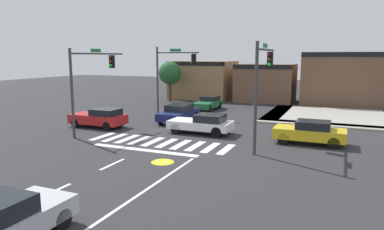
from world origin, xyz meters
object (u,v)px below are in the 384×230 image
at_px(traffic_signal_southwest, 92,74).
at_px(car_navy, 179,113).
at_px(traffic_signal_southeast, 263,76).
at_px(car_white, 203,123).
at_px(car_red, 99,118).
at_px(traffic_signal_northwest, 172,69).
at_px(car_yellow, 310,132).
at_px(car_green, 208,103).
at_px(roadside_tree, 170,73).

relative_size(traffic_signal_southwest, car_navy, 1.29).
xyz_separation_m(traffic_signal_southeast, car_white, (-4.58, 2.41, -3.50)).
distance_m(car_navy, car_red, 6.36).
height_order(traffic_signal_southwest, car_navy, traffic_signal_southwest).
xyz_separation_m(traffic_signal_southwest, car_white, (7.28, 2.57, -3.42)).
distance_m(traffic_signal_northwest, traffic_signal_southeast, 13.78).
distance_m(traffic_signal_southwest, traffic_signal_northwest, 9.51).
bearing_deg(traffic_signal_southwest, car_yellow, -80.73).
bearing_deg(car_green, car_red, -20.62).
relative_size(car_navy, car_green, 1.01).
distance_m(car_navy, car_white, 4.88).
bearing_deg(car_red, traffic_signal_southeast, 173.63).
height_order(traffic_signal_southwest, car_white, traffic_signal_southwest).
height_order(traffic_signal_southeast, car_white, traffic_signal_southeast).
relative_size(car_yellow, car_red, 0.99).
height_order(car_red, roadside_tree, roadside_tree).
bearing_deg(roadside_tree, car_yellow, -41.57).
distance_m(traffic_signal_northwest, car_white, 9.50).
distance_m(car_red, car_green, 12.46).
relative_size(traffic_signal_southeast, car_navy, 1.34).
bearing_deg(car_green, traffic_signal_southeast, 32.04).
bearing_deg(car_navy, car_red, -45.48).
distance_m(car_yellow, car_red, 15.16).
bearing_deg(traffic_signal_northwest, car_red, -106.53).
xyz_separation_m(traffic_signal_southeast, car_yellow, (2.57, 2.19, -3.47)).
bearing_deg(car_red, traffic_signal_southwest, 114.06).
bearing_deg(car_red, car_yellow, -177.00).
relative_size(car_red, roadside_tree, 0.89).
xyz_separation_m(car_navy, car_white, (3.45, -3.45, -0.03)).
bearing_deg(car_green, car_white, 18.63).
height_order(car_yellow, car_red, car_red).
height_order(traffic_signal_southwest, car_green, traffic_signal_southwest).
xyz_separation_m(traffic_signal_southeast, car_navy, (-8.03, 5.86, -3.47)).
xyz_separation_m(traffic_signal_southwest, traffic_signal_southeast, (11.86, 0.16, 0.08)).
xyz_separation_m(car_yellow, car_red, (-15.14, -0.79, -0.00)).
height_order(car_navy, car_green, car_navy).
relative_size(traffic_signal_southwest, car_green, 1.30).
bearing_deg(roadside_tree, car_red, -82.79).
distance_m(traffic_signal_northwest, car_navy, 5.28).
distance_m(car_white, roadside_tree, 18.23).
bearing_deg(traffic_signal_southwest, car_white, -70.54).
height_order(traffic_signal_northwest, car_green, traffic_signal_northwest).
distance_m(traffic_signal_southeast, car_green, 15.81).
bearing_deg(traffic_signal_southwest, car_navy, -32.49).
height_order(traffic_signal_southwest, roadside_tree, traffic_signal_southwest).
relative_size(traffic_signal_northwest, car_white, 1.41).
height_order(car_navy, roadside_tree, roadside_tree).
bearing_deg(car_yellow, traffic_signal_southwest, 9.27).
xyz_separation_m(car_navy, car_green, (-0.14, 7.20, -0.05)).
xyz_separation_m(traffic_signal_northwest, roadside_tree, (-4.34, 8.21, -0.81)).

